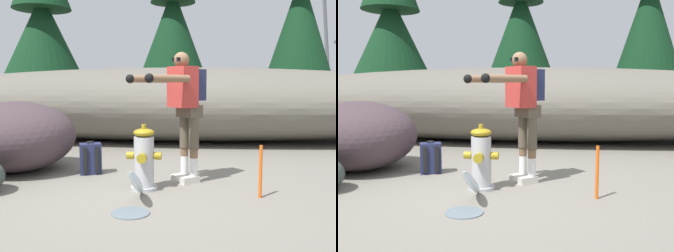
# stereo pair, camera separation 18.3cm
# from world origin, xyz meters

# --- Properties ---
(ground_plane) EXTENTS (56.00, 56.00, 0.04)m
(ground_plane) POSITION_xyz_m (0.00, 0.00, -0.02)
(ground_plane) COLOR slate
(dirt_embankment) EXTENTS (15.50, 3.20, 1.68)m
(dirt_embankment) POSITION_xyz_m (0.00, 4.23, 0.84)
(dirt_embankment) COLOR #666056
(dirt_embankment) RESTS_ON ground_plane
(fire_hydrant) EXTENTS (0.42, 0.37, 0.80)m
(fire_hydrant) POSITION_xyz_m (-0.05, -0.07, 0.37)
(fire_hydrant) COLOR #B2B2B7
(fire_hydrant) RESTS_ON ground_plane
(hydrant_water_jet) EXTENTS (0.38, 0.93, 0.50)m
(hydrant_water_jet) POSITION_xyz_m (-0.05, -0.65, 0.18)
(hydrant_water_jet) COLOR silver
(hydrant_water_jet) RESTS_ON ground_plane
(utility_worker) EXTENTS (0.99, 0.92, 1.68)m
(utility_worker) POSITION_xyz_m (0.41, 0.32, 1.08)
(utility_worker) COLOR beige
(utility_worker) RESTS_ON ground_plane
(spare_backpack) EXTENTS (0.35, 0.35, 0.47)m
(spare_backpack) POSITION_xyz_m (-0.94, 0.70, 0.22)
(spare_backpack) COLOR #23284C
(spare_backpack) RESTS_ON ground_plane
(boulder_large) EXTENTS (2.22, 2.22, 1.03)m
(boulder_large) POSITION_xyz_m (-2.07, 0.79, 0.52)
(boulder_large) COLOR #43353B
(boulder_large) RESTS_ON ground_plane
(pine_tree_far_left) EXTENTS (2.95, 2.95, 6.39)m
(pine_tree_far_left) POSITION_xyz_m (-4.64, 7.78, 3.33)
(pine_tree_far_left) COLOR #47331E
(pine_tree_far_left) RESTS_ON ground_plane
(pine_tree_left) EXTENTS (2.63, 2.63, 7.30)m
(pine_tree_left) POSITION_xyz_m (-0.49, 10.10, 3.91)
(pine_tree_left) COLOR #47331E
(pine_tree_left) RESTS_ON ground_plane
(pine_tree_center) EXTENTS (2.13, 2.13, 7.05)m
(pine_tree_center) POSITION_xyz_m (3.71, 8.03, 3.75)
(pine_tree_center) COLOR #47331E
(pine_tree_center) RESTS_ON ground_plane
(survey_stake) EXTENTS (0.04, 0.04, 0.60)m
(survey_stake) POSITION_xyz_m (1.31, -0.29, 0.30)
(survey_stake) COLOR #E55914
(survey_stake) RESTS_ON ground_plane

